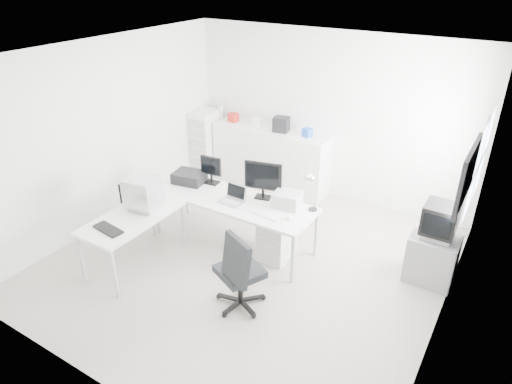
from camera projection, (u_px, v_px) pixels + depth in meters
The scene contains 30 objects.
floor at pixel (248, 261), 6.36m from camera, with size 5.00×5.00×0.01m, color silver.
ceiling at pixel (247, 56), 5.07m from camera, with size 5.00×5.00×0.01m, color white.
back_wall at pixel (328, 117), 7.60m from camera, with size 5.00×0.02×2.80m, color silver.
left_wall at pixel (108, 134), 6.88m from camera, with size 0.02×5.00×2.80m, color silver.
right_wall at pixel (458, 225), 4.55m from camera, with size 0.02×5.00×2.80m, color silver.
window at pixel (479, 165), 5.37m from camera, with size 0.02×1.20×1.10m, color white, non-canonical shape.
wall_picture at pixel (468, 175), 4.41m from camera, with size 0.04×0.90×0.60m, color black, non-canonical shape.
main_desk at pixel (233, 221), 6.58m from camera, with size 2.40×0.80×0.75m, color white, non-canonical shape.
side_desk at pixel (135, 240), 6.15m from camera, with size 0.70×1.40×0.75m, color white, non-canonical shape.
drawer_pedestal at pixel (277, 238), 6.33m from camera, with size 0.40×0.50×0.60m, color white.
inkjet_printer at pixel (189, 177), 6.85m from camera, with size 0.45×0.35×0.16m, color black.
lcd_monitor_small at pixel (211, 170), 6.76m from camera, with size 0.33×0.19×0.42m, color black, non-canonical shape.
lcd_monitor_large at pixel (263, 180), 6.31m from camera, with size 0.53×0.21×0.55m, color black, non-canonical shape.
laptop at pixel (231, 196), 6.27m from camera, with size 0.31×0.32×0.21m, color #B7B7BA, non-canonical shape.
white_keyboard at pixel (267, 215), 5.99m from camera, with size 0.41×0.13×0.02m, color white.
white_mouse at pixel (289, 218), 5.88m from camera, with size 0.07×0.07×0.07m, color white.
laser_printer at pixel (287, 199), 6.18m from camera, with size 0.35×0.30×0.20m, color #ADADAD.
desk_lamp at pixel (314, 194), 6.01m from camera, with size 0.16×0.16×0.49m, color silver, non-canonical shape.
crt_monitor at pixel (143, 194), 6.06m from camera, with size 0.39×0.39×0.45m, color #B7B7BA, non-canonical shape.
black_keyboard at pixel (108, 229), 5.67m from camera, with size 0.42×0.17×0.03m, color black.
office_chair at pixel (240, 268), 5.33m from camera, with size 0.63×0.63×1.09m, color #222527, non-canonical shape.
tv_cabinet at pixel (432, 259), 5.87m from camera, with size 0.59×0.49×0.65m, color gray.
crt_tv at pixel (440, 222), 5.61m from camera, with size 0.50×0.48×0.45m, color black, non-canonical shape.
sideboard at pixel (271, 158), 8.24m from camera, with size 2.17×0.54×1.08m, color white.
clutter_box_a at pixel (233, 117), 8.33m from camera, with size 0.16×0.14×0.16m, color #B22219.
clutter_box_b at pixel (256, 122), 8.10m from camera, with size 0.15×0.13×0.15m, color white.
clutter_box_c at pixel (281, 124), 7.84m from camera, with size 0.25×0.23×0.25m, color black.
clutter_box_d at pixel (307, 133), 7.64m from camera, with size 0.14×0.13×0.14m, color #1951B3.
clutter_bottle at pixel (221, 113), 8.49m from camera, with size 0.07×0.07×0.22m, color white.
filing_cabinet at pixel (206, 143), 8.70m from camera, with size 0.43×0.52×1.24m, color white.
Camera 1 is at (2.82, -4.37, 3.79)m, focal length 32.00 mm.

